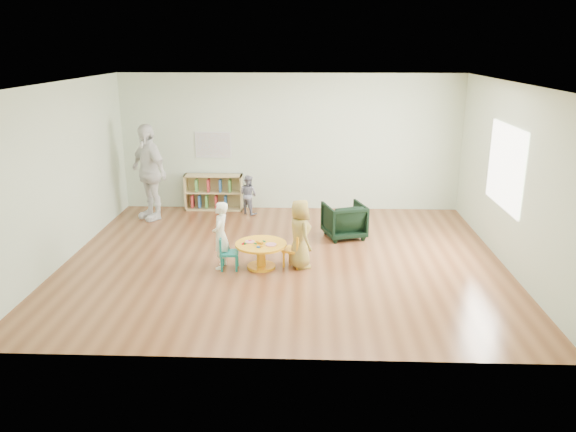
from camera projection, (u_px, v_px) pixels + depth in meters
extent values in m
plane|color=brown|center=(284.00, 260.00, 9.11)|extent=(7.00, 7.00, 0.00)
cube|color=white|center=(283.00, 86.00, 8.30)|extent=(7.00, 6.00, 0.10)
cube|color=beige|center=(290.00, 143.00, 11.56)|extent=(7.00, 0.10, 2.80)
cube|color=beige|center=(270.00, 240.00, 5.83)|extent=(7.00, 0.10, 2.80)
cube|color=beige|center=(62.00, 173.00, 8.82)|extent=(0.10, 6.00, 2.80)
cube|color=beige|center=(512.00, 177.00, 8.57)|extent=(0.10, 6.00, 2.80)
cube|color=silver|center=(505.00, 167.00, 8.82)|extent=(0.02, 1.60, 1.30)
cylinder|color=#FFA815|center=(261.00, 256.00, 8.74)|extent=(0.14, 0.14, 0.36)
cylinder|color=#FFA815|center=(261.00, 266.00, 8.78)|extent=(0.44, 0.44, 0.04)
cylinder|color=#FFA815|center=(261.00, 244.00, 8.68)|extent=(0.80, 0.80, 0.04)
cylinder|color=pink|center=(250.00, 242.00, 8.72)|extent=(0.15, 0.15, 0.02)
cylinder|color=pink|center=(271.00, 245.00, 8.60)|extent=(0.17, 0.17, 0.02)
cylinder|color=#FFA815|center=(260.00, 242.00, 8.65)|extent=(0.12, 0.11, 0.04)
cylinder|color=#147235|center=(255.00, 244.00, 8.60)|extent=(0.05, 0.05, 0.02)
cylinder|color=#147235|center=(264.00, 241.00, 8.70)|extent=(0.05, 0.05, 0.02)
cube|color=red|center=(250.00, 241.00, 8.75)|extent=(0.07, 0.07, 0.02)
cube|color=orange|center=(260.00, 246.00, 8.51)|extent=(0.07, 0.07, 0.02)
cube|color=#1853B4|center=(258.00, 247.00, 8.49)|extent=(0.06, 0.06, 0.02)
cube|color=#147235|center=(245.00, 244.00, 8.63)|extent=(0.06, 0.06, 0.02)
cube|color=red|center=(243.00, 244.00, 8.63)|extent=(0.06, 0.05, 0.02)
cube|color=#17837B|center=(229.00, 253.00, 8.66)|extent=(0.29, 0.29, 0.04)
cube|color=#17837B|center=(221.00, 245.00, 8.61)|extent=(0.04, 0.28, 0.24)
cylinder|color=#17837B|center=(223.00, 259.00, 8.80)|extent=(0.03, 0.03, 0.24)
cylinder|color=#17837B|center=(222.00, 264.00, 8.59)|extent=(0.03, 0.03, 0.24)
cylinder|color=#17837B|center=(237.00, 259.00, 8.81)|extent=(0.03, 0.03, 0.24)
cylinder|color=#17837B|center=(236.00, 264.00, 8.59)|extent=(0.03, 0.03, 0.24)
cube|color=#FFA815|center=(293.00, 250.00, 8.77)|extent=(0.37, 0.37, 0.04)
cube|color=#FFA815|center=(301.00, 242.00, 8.68)|extent=(0.13, 0.28, 0.25)
cylinder|color=#FFA815|center=(297.00, 262.00, 8.67)|extent=(0.03, 0.03, 0.25)
cylinder|color=#FFA815|center=(303.00, 257.00, 8.87)|extent=(0.03, 0.03, 0.25)
cylinder|color=#FFA815|center=(284.00, 260.00, 8.76)|extent=(0.03, 0.03, 0.25)
cylinder|color=#FFA815|center=(290.00, 255.00, 8.96)|extent=(0.03, 0.03, 0.25)
cube|color=tan|center=(186.00, 192.00, 11.78)|extent=(0.03, 0.30, 0.75)
cube|color=tan|center=(242.00, 192.00, 11.74)|extent=(0.03, 0.30, 0.75)
cube|color=tan|center=(214.00, 209.00, 11.86)|extent=(1.20, 0.30, 0.03)
cube|color=tan|center=(213.00, 175.00, 11.65)|extent=(1.20, 0.30, 0.03)
cube|color=tan|center=(214.00, 192.00, 11.76)|extent=(1.14, 0.28, 0.03)
cube|color=tan|center=(215.00, 190.00, 11.89)|extent=(1.20, 0.02, 0.75)
cube|color=#B83131|center=(193.00, 201.00, 11.81)|extent=(0.04, 0.18, 0.26)
cube|color=#2E62A3|center=(200.00, 201.00, 11.81)|extent=(0.04, 0.18, 0.26)
cube|color=#57A14A|center=(207.00, 201.00, 11.80)|extent=(0.04, 0.18, 0.26)
cube|color=#B83131|center=(216.00, 201.00, 11.80)|extent=(0.04, 0.18, 0.26)
cube|color=#2E62A3|center=(226.00, 201.00, 11.79)|extent=(0.04, 0.18, 0.26)
cube|color=#57A14A|center=(197.00, 185.00, 11.71)|extent=(0.04, 0.18, 0.26)
cube|color=#B83131|center=(209.00, 185.00, 11.70)|extent=(0.04, 0.18, 0.26)
cube|color=#2E62A3|center=(221.00, 185.00, 11.69)|extent=(0.04, 0.18, 0.26)
cube|color=#57A14A|center=(230.00, 186.00, 11.68)|extent=(0.04, 0.18, 0.26)
cube|color=silver|center=(213.00, 145.00, 11.62)|extent=(0.74, 0.01, 0.54)
cube|color=#FF4B35|center=(213.00, 145.00, 11.61)|extent=(0.70, 0.00, 0.50)
imported|color=black|center=(344.00, 220.00, 10.07)|extent=(0.85, 0.86, 0.63)
imported|color=white|center=(221.00, 235.00, 8.64)|extent=(0.30, 0.41, 1.06)
imported|color=yellow|center=(300.00, 234.00, 8.65)|extent=(0.53, 0.63, 1.09)
imported|color=#191E40|center=(248.00, 195.00, 11.45)|extent=(0.50, 0.48, 0.81)
imported|color=white|center=(149.00, 172.00, 10.99)|extent=(1.12, 1.10, 1.89)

